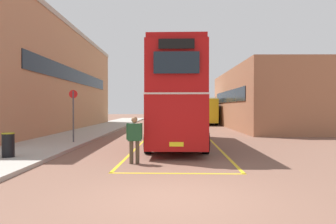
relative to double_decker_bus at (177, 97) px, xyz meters
name	(u,v)px	position (x,y,z in m)	size (l,w,h in m)	color
ground_plane	(171,135)	(-0.30, 5.17, -2.51)	(135.60, 135.60, 0.00)	brown
sidewalk_left	(88,132)	(-6.80, 7.57, -2.44)	(4.00, 57.60, 0.14)	#A39E93
brick_building_left	(46,80)	(-11.16, 9.90, 1.88)	(5.63, 25.39, 8.78)	#AD7A56
depot_building_right	(264,99)	(8.58, 12.59, 0.23)	(6.83, 17.18, 5.49)	#9E6647
double_decker_bus	(177,97)	(0.00, 0.00, 0.00)	(2.93, 9.93, 4.75)	black
single_deck_bus	(203,110)	(3.63, 20.35, -0.87)	(2.92, 9.55, 3.02)	black
pedestrian_boarding	(134,137)	(-1.61, -5.36, -1.56)	(0.55, 0.29, 1.65)	#473828
litter_bin	(8,145)	(-6.33, -4.83, -1.92)	(0.46, 0.46, 0.90)	black
bus_stop_sign	(73,111)	(-5.49, -0.06, -0.72)	(0.44, 0.08, 2.76)	#4C4C51
bay_marking_yellow	(177,149)	(-0.02, -1.85, -2.51)	(4.42, 11.97, 0.01)	gold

